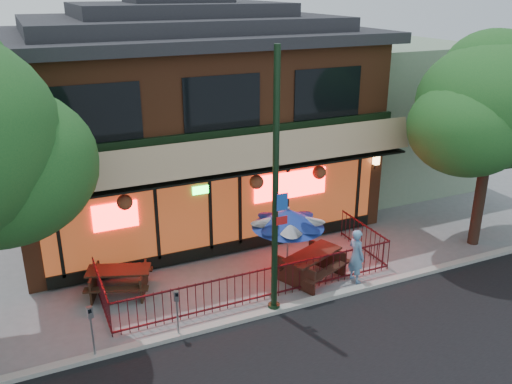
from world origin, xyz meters
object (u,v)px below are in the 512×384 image
street_light (275,203)px  picnic_table_right (312,262)px  street_tree_right (494,98)px  pedestrian (356,256)px  patio_umbrella (288,218)px  picnic_table_left (119,277)px  parking_meter_far (91,324)px  parking_meter_near (177,306)px

street_light → picnic_table_right: 3.35m
street_tree_right → pedestrian: bearing=-174.0°
street_tree_right → patio_umbrella: bearing=177.7°
picnic_table_left → patio_umbrella: bearing=-16.2°
street_light → picnic_table_right: size_ratio=2.99×
picnic_table_left → patio_umbrella: 5.08m
patio_umbrella → parking_meter_far: size_ratio=1.68×
picnic_table_right → picnic_table_left: bearing=164.2°
street_light → parking_meter_far: (-4.72, -0.08, -2.19)m
picnic_table_left → picnic_table_right: size_ratio=0.90×
picnic_table_right → parking_meter_far: (-6.51, -1.18, 0.41)m
picnic_table_left → pedestrian: pedestrian is taller
parking_meter_near → street_tree_right: bearing=5.7°
picnic_table_left → patio_umbrella: size_ratio=0.89×
picnic_table_left → parking_meter_near: 2.88m
street_tree_right → picnic_table_right: size_ratio=3.00×
street_light → picnic_table_left: size_ratio=3.31×
patio_umbrella → pedestrian: 2.35m
pedestrian → picnic_table_left: bearing=65.7°
street_light → patio_umbrella: street_light is taller
street_tree_right → patio_umbrella: 7.59m
patio_umbrella → parking_meter_far: (-5.77, -1.35, -1.07)m
pedestrian → parking_meter_far: pedestrian is taller
street_tree_right → picnic_table_left: (-11.64, 1.64, -4.46)m
street_light → street_tree_right: 8.30m
parking_meter_near → pedestrian: bearing=5.3°
patio_umbrella → pedestrian: (1.84, -0.83, -1.20)m
pedestrian → parking_meter_near: size_ratio=1.26×
street_light → pedestrian: size_ratio=4.23×
parking_meter_far → patio_umbrella: bearing=13.2°
patio_umbrella → picnic_table_right: bearing=-12.9°
picnic_table_left → picnic_table_right: picnic_table_right is taller
patio_umbrella → parking_meter_far: bearing=-166.8°
parking_meter_far → street_light: bearing=0.9°
picnic_table_left → patio_umbrella: (4.65, -1.35, 1.53)m
picnic_table_right → parking_meter_near: bearing=-165.2°
street_tree_right → parking_meter_near: 11.52m
picnic_table_left → parking_meter_far: size_ratio=1.50×
pedestrian → parking_meter_near: bearing=89.6°
picnic_table_right → patio_umbrella: size_ratio=0.99×
picnic_table_left → parking_meter_far: (-1.12, -2.70, 0.46)m
picnic_table_right → patio_umbrella: patio_umbrella is taller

